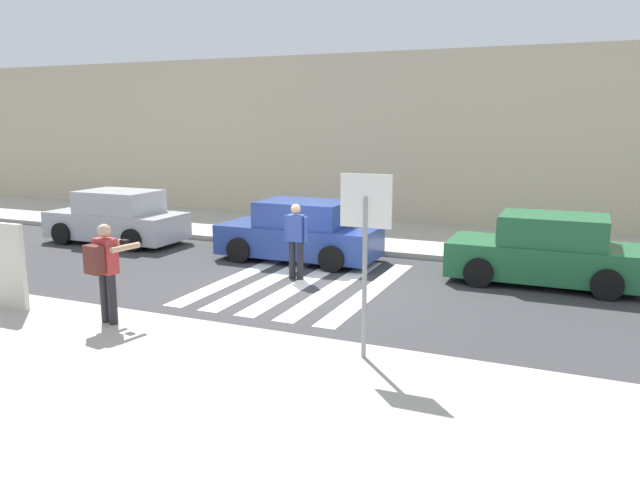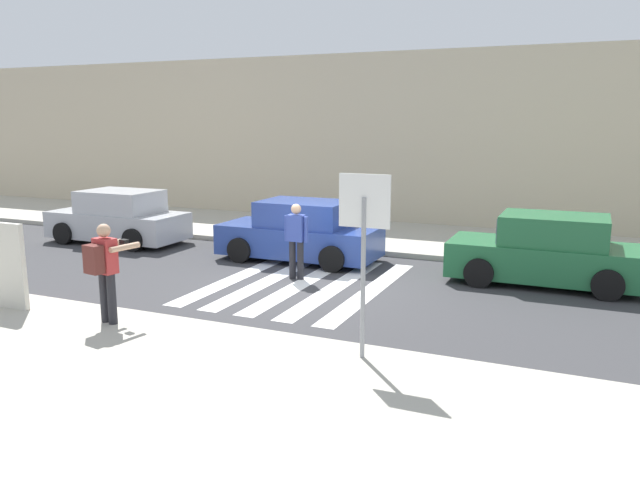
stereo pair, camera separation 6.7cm
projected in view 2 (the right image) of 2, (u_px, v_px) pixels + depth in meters
ground_plane at (299, 286)px, 13.66m from camera, size 120.00×120.00×0.00m
sidewalk_near at (93, 395)px, 8.06m from camera, size 60.00×6.00×0.14m
sidewalk_far at (383, 236)px, 19.04m from camera, size 60.00×4.80×0.14m
building_facade_far at (422, 139)px, 22.47m from camera, size 56.00×4.00×5.79m
crosswalk_stripe_0 at (240, 276)px, 14.46m from camera, size 0.44×5.20×0.01m
crosswalk_stripe_1 at (271, 280)px, 14.15m from camera, size 0.44×5.20×0.01m
crosswalk_stripe_2 at (302, 283)px, 13.83m from camera, size 0.44×5.20×0.01m
crosswalk_stripe_3 at (336, 287)px, 13.52m from camera, size 0.44×5.20×0.01m
crosswalk_stripe_4 at (371, 291)px, 13.21m from camera, size 0.44×5.20×0.01m
stop_sign at (364, 225)px, 8.81m from camera, size 0.76×0.08×2.69m
photographer_with_backpack at (105, 265)px, 10.51m from camera, size 0.68×0.91×1.72m
pedestrian_crossing at (296, 237)px, 14.04m from camera, size 0.58×0.24×1.72m
parked_car_silver at (119, 218)px, 18.32m from camera, size 4.10×1.92×1.55m
parked_car_blue at (301, 233)px, 15.99m from camera, size 4.10×1.92×1.55m
parked_car_green at (547, 252)px, 13.65m from camera, size 4.10×1.92×1.55m
advertising_board at (3, 265)px, 11.50m from camera, size 1.10×0.11×1.60m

